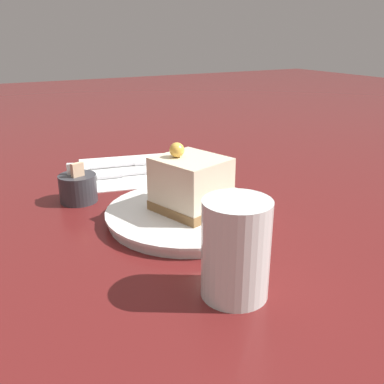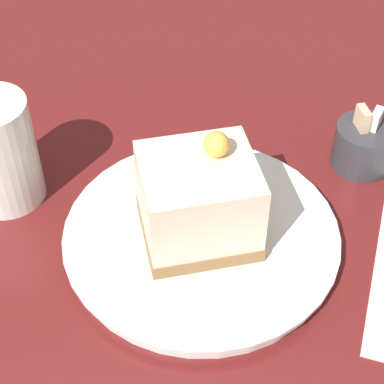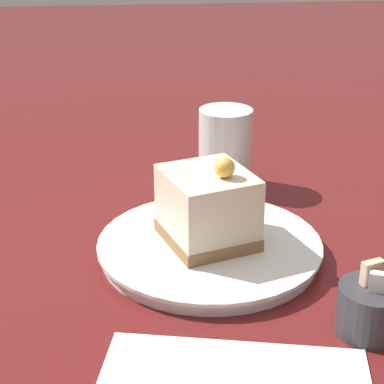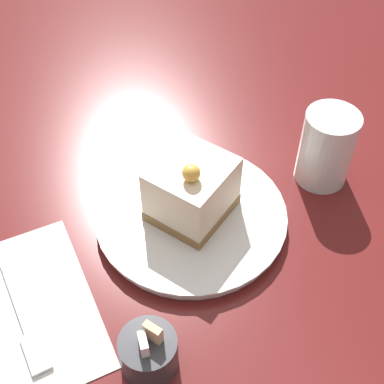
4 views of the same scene
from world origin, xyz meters
TOP-DOWN VIEW (x-y plane):
  - ground_plane at (0.00, 0.00)m, footprint 4.00×4.00m
  - plate at (-0.03, 0.01)m, footprint 0.24×0.24m
  - cake_slice at (-0.03, 0.01)m, footprint 0.12×0.11m
  - sugar_bowl at (0.13, 0.13)m, footprint 0.06×0.06m
  - drinking_glass at (-0.21, 0.06)m, footprint 0.07×0.07m

SIDE VIEW (x-z plane):
  - ground_plane at x=0.00m, z-range 0.00..0.00m
  - plate at x=-0.03m, z-range 0.00..0.02m
  - sugar_bowl at x=0.13m, z-range -0.01..0.06m
  - drinking_glass at x=-0.21m, z-range 0.00..0.11m
  - cake_slice at x=-0.03m, z-range 0.01..0.11m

